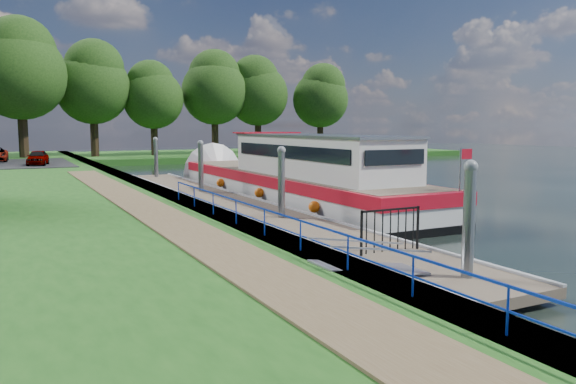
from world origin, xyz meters
TOP-DOWN VIEW (x-y plane):
  - ground at (0.00, 0.00)m, footprint 160.00×160.00m
  - bank_edge at (-2.55, 15.00)m, footprint 1.10×90.00m
  - far_bank at (12.00, 52.00)m, footprint 60.00×18.00m
  - footpath at (-4.40, 8.00)m, footprint 1.60×40.00m
  - blue_fence at (-2.75, 3.00)m, footprint 0.04×18.04m
  - pontoon at (0.00, 13.00)m, footprint 2.50×30.00m
  - mooring_piles at (0.00, 13.00)m, footprint 0.30×27.30m
  - gangway at (-1.85, 0.50)m, footprint 2.58×1.00m
  - gate_panel at (-0.00, 2.20)m, footprint 1.85×0.05m
  - barge at (3.60, 15.14)m, footprint 4.36×21.15m
  - horizon_trees at (-1.61, 48.68)m, footprint 54.38×10.03m
  - car_a at (-6.45, 35.06)m, footprint 1.87×3.37m

SIDE VIEW (x-z plane):
  - ground at x=0.00m, z-range 0.00..0.00m
  - pontoon at x=0.00m, z-range -0.10..0.46m
  - far_bank at x=12.00m, z-range 0.00..0.60m
  - bank_edge at x=-2.55m, z-range 0.00..0.78m
  - gangway at x=-1.85m, z-range 0.16..1.09m
  - footpath at x=-4.40m, z-range 0.78..0.83m
  - barge at x=3.60m, z-range -1.30..3.48m
  - gate_panel at x=0.00m, z-range 0.57..1.72m
  - mooring_piles at x=0.00m, z-range -0.50..3.05m
  - blue_fence at x=-2.75m, z-range 0.95..1.67m
  - car_a at x=-6.45m, z-range 0.83..1.92m
  - horizon_trees at x=-1.61m, z-range 1.51..14.38m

